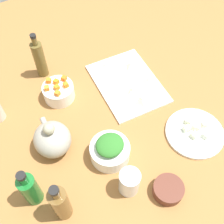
% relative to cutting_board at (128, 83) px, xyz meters
% --- Properties ---
extents(tabletop, '(1.90, 1.90, 0.03)m').
position_rel_cutting_board_xyz_m(tabletop, '(-0.12, 0.14, -0.02)').
color(tabletop, '#986635').
rests_on(tabletop, ground).
extents(cutting_board, '(0.35, 0.27, 0.01)m').
position_rel_cutting_board_xyz_m(cutting_board, '(0.00, 0.00, 0.00)').
color(cutting_board, white).
rests_on(cutting_board, tabletop).
extents(plate_tofu, '(0.22, 0.22, 0.01)m').
position_rel_cutting_board_xyz_m(plate_tofu, '(-0.33, -0.09, 0.00)').
color(plate_tofu, white).
rests_on(plate_tofu, tabletop).
extents(bowl_greens, '(0.14, 0.14, 0.06)m').
position_rel_cutting_board_xyz_m(bowl_greens, '(-0.25, 0.23, 0.03)').
color(bowl_greens, white).
rests_on(bowl_greens, tabletop).
extents(bowl_carrots, '(0.12, 0.12, 0.06)m').
position_rel_cutting_board_xyz_m(bowl_carrots, '(0.08, 0.28, 0.03)').
color(bowl_carrots, white).
rests_on(bowl_carrots, tabletop).
extents(bowl_small_side, '(0.10, 0.10, 0.04)m').
position_rel_cutting_board_xyz_m(bowl_small_side, '(-0.46, 0.13, 0.02)').
color(bowl_small_side, brown).
rests_on(bowl_small_side, tabletop).
extents(teapot, '(0.16, 0.13, 0.14)m').
position_rel_cutting_board_xyz_m(teapot, '(-0.12, 0.39, 0.05)').
color(teapot, '#A09C8F').
rests_on(teapot, tabletop).
extents(bottle_0, '(0.05, 0.05, 0.21)m').
position_rel_cutting_board_xyz_m(bottle_0, '(0.23, 0.29, 0.08)').
color(bottle_0, brown).
rests_on(bottle_0, tabletop).
extents(bottle_1, '(0.06, 0.06, 0.19)m').
position_rel_cutting_board_xyz_m(bottle_1, '(-0.26, 0.51, 0.07)').
color(bottle_1, '#186A27').
rests_on(bottle_1, tabletop).
extents(bottle_2, '(0.06, 0.06, 0.20)m').
position_rel_cutting_board_xyz_m(bottle_2, '(-0.35, 0.45, 0.08)').
color(bottle_2, brown).
rests_on(bottle_2, tabletop).
extents(drinking_glass_0, '(0.07, 0.07, 0.10)m').
position_rel_cutting_board_xyz_m(drinking_glass_0, '(-0.39, 0.23, 0.05)').
color(drinking_glass_0, white).
rests_on(drinking_glass_0, tabletop).
extents(carrot_cube_0, '(0.02, 0.02, 0.02)m').
position_rel_cutting_board_xyz_m(carrot_cube_0, '(0.07, 0.25, 0.07)').
color(carrot_cube_0, orange).
rests_on(carrot_cube_0, bowl_carrots).
extents(carrot_cube_1, '(0.02, 0.02, 0.02)m').
position_rel_cutting_board_xyz_m(carrot_cube_1, '(0.10, 0.27, 0.07)').
color(carrot_cube_1, orange).
rests_on(carrot_cube_1, bowl_carrots).
extents(carrot_cube_2, '(0.02, 0.02, 0.02)m').
position_rel_cutting_board_xyz_m(carrot_cube_2, '(0.07, 0.28, 0.07)').
color(carrot_cube_2, orange).
rests_on(carrot_cube_2, bowl_carrots).
extents(carrot_cube_3, '(0.03, 0.03, 0.02)m').
position_rel_cutting_board_xyz_m(carrot_cube_3, '(0.10, 0.24, 0.07)').
color(carrot_cube_3, orange).
rests_on(carrot_cube_3, bowl_carrots).
extents(carrot_cube_4, '(0.02, 0.02, 0.02)m').
position_rel_cutting_board_xyz_m(carrot_cube_4, '(0.12, 0.30, 0.07)').
color(carrot_cube_4, orange).
rests_on(carrot_cube_4, bowl_carrots).
extents(carrot_cube_5, '(0.02, 0.02, 0.02)m').
position_rel_cutting_board_xyz_m(carrot_cube_5, '(0.09, 0.32, 0.07)').
color(carrot_cube_5, orange).
rests_on(carrot_cube_5, bowl_carrots).
extents(carrot_cube_6, '(0.02, 0.02, 0.02)m').
position_rel_cutting_board_xyz_m(carrot_cube_6, '(0.04, 0.29, 0.07)').
color(carrot_cube_6, orange).
rests_on(carrot_cube_6, bowl_carrots).
extents(chopped_greens_mound, '(0.11, 0.12, 0.04)m').
position_rel_cutting_board_xyz_m(chopped_greens_mound, '(-0.25, 0.23, 0.08)').
color(chopped_greens_mound, '#2F7329').
rests_on(chopped_greens_mound, bowl_greens).
extents(tofu_cube_0, '(0.03, 0.03, 0.02)m').
position_rel_cutting_board_xyz_m(tofu_cube_0, '(-0.32, -0.11, 0.02)').
color(tofu_cube_0, '#F1E5CB').
rests_on(tofu_cube_0, plate_tofu).
extents(tofu_cube_1, '(0.03, 0.03, 0.02)m').
position_rel_cutting_board_xyz_m(tofu_cube_1, '(-0.35, -0.08, 0.02)').
color(tofu_cube_1, white).
rests_on(tofu_cube_1, plate_tofu).
extents(tofu_cube_2, '(0.03, 0.03, 0.02)m').
position_rel_cutting_board_xyz_m(tofu_cube_2, '(-0.33, -0.14, 0.02)').
color(tofu_cube_2, silver).
rests_on(tofu_cube_2, plate_tofu).
extents(tofu_cube_3, '(0.03, 0.03, 0.02)m').
position_rel_cutting_board_xyz_m(tofu_cube_3, '(-0.37, -0.12, 0.02)').
color(tofu_cube_3, white).
rests_on(tofu_cube_3, plate_tofu).
extents(tofu_cube_4, '(0.03, 0.03, 0.02)m').
position_rel_cutting_board_xyz_m(tofu_cube_4, '(-0.29, -0.10, 0.02)').
color(tofu_cube_4, '#EAEECA').
rests_on(tofu_cube_4, plate_tofu).
extents(tofu_cube_5, '(0.03, 0.03, 0.02)m').
position_rel_cutting_board_xyz_m(tofu_cube_5, '(-0.31, -0.07, 0.02)').
color(tofu_cube_5, '#E4F7D1').
rests_on(tofu_cube_5, plate_tofu).
extents(dumpling_0, '(0.05, 0.06, 0.03)m').
position_rel_cutting_board_xyz_m(dumpling_0, '(-0.06, 0.01, 0.02)').
color(dumpling_0, beige).
rests_on(dumpling_0, cutting_board).
extents(dumpling_1, '(0.05, 0.05, 0.03)m').
position_rel_cutting_board_xyz_m(dumpling_1, '(0.07, -0.06, 0.02)').
color(dumpling_1, beige).
rests_on(dumpling_1, cutting_board).
extents(dumpling_2, '(0.07, 0.07, 0.03)m').
position_rel_cutting_board_xyz_m(dumpling_2, '(-0.05, -0.08, 0.02)').
color(dumpling_2, beige).
rests_on(dumpling_2, cutting_board).
extents(dumpling_3, '(0.04, 0.05, 0.02)m').
position_rel_cutting_board_xyz_m(dumpling_3, '(0.12, 0.04, 0.02)').
color(dumpling_3, beige).
rests_on(dumpling_3, cutting_board).
extents(dumpling_4, '(0.05, 0.05, 0.02)m').
position_rel_cutting_board_xyz_m(dumpling_4, '(-0.11, 0.00, 0.02)').
color(dumpling_4, beige).
rests_on(dumpling_4, cutting_board).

